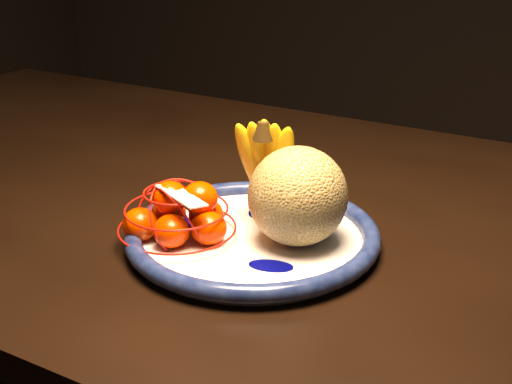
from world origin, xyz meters
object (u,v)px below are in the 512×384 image
at_px(mandarin_bag, 180,215).
at_px(fruit_bowl, 253,236).
at_px(dining_table, 152,220).
at_px(cantaloupe, 298,196).
at_px(banana_bunch, 268,163).

bearing_deg(mandarin_bag, fruit_bowl, 25.05).
relative_size(fruit_bowl, mandarin_bag, 1.86).
bearing_deg(dining_table, cantaloupe, -20.16).
relative_size(dining_table, banana_bunch, 10.36).
height_order(cantaloupe, mandarin_bag, cantaloupe).
bearing_deg(fruit_bowl, cantaloupe, 11.22).
height_order(fruit_bowl, banana_bunch, banana_bunch).
xyz_separation_m(cantaloupe, mandarin_bag, (-0.14, -0.05, -0.03)).
xyz_separation_m(fruit_bowl, banana_bunch, (-0.01, 0.06, 0.08)).
xyz_separation_m(dining_table, cantaloupe, (0.31, -0.15, 0.15)).
distance_m(dining_table, mandarin_bag, 0.29).
height_order(fruit_bowl, mandarin_bag, mandarin_bag).
xyz_separation_m(dining_table, banana_bunch, (0.25, -0.09, 0.17)).
bearing_deg(mandarin_bag, cantaloupe, 19.75).
bearing_deg(dining_table, fruit_bowl, -26.52).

